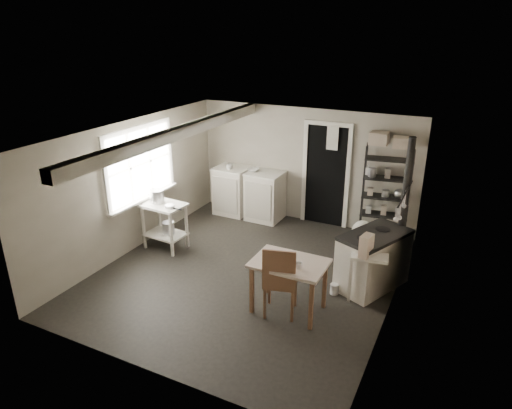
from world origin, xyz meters
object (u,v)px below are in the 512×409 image
at_px(stockpot, 157,197).
at_px(flour_sack, 362,233).
at_px(base_cabinets, 249,195).
at_px(work_table, 289,286).
at_px(stove, 373,260).
at_px(chair, 281,282).
at_px(shelf_rack, 386,191).
at_px(prep_table, 165,227).

height_order(stockpot, flour_sack, stockpot).
bearing_deg(base_cabinets, flour_sack, -6.90).
bearing_deg(work_table, base_cabinets, 126.21).
height_order(stove, chair, chair).
relative_size(base_cabinets, shelf_rack, 0.85).
distance_m(stove, flour_sack, 1.43).
relative_size(stove, work_table, 1.12).
distance_m(base_cabinets, chair, 3.54).
relative_size(base_cabinets, flour_sack, 3.20).
distance_m(prep_table, stockpot, 0.56).
xyz_separation_m(prep_table, flour_sack, (3.15, 1.66, -0.16)).
xyz_separation_m(prep_table, stove, (3.63, 0.33, 0.04)).
bearing_deg(base_cabinets, shelf_rack, 3.36).
distance_m(stove, work_table, 1.47).
xyz_separation_m(shelf_rack, chair, (-0.76, -3.05, -0.46)).
bearing_deg(chair, shelf_rack, 61.15).
xyz_separation_m(shelf_rack, stove, (0.22, -1.79, -0.51)).
relative_size(stockpot, flour_sack, 0.57).
distance_m(stockpot, stove, 3.82).
bearing_deg(shelf_rack, stove, -92.87).
distance_m(base_cabinets, shelf_rack, 2.80).
bearing_deg(chair, stockpot, 146.23).
distance_m(prep_table, base_cabinets, 2.10).
distance_m(prep_table, flour_sack, 3.56).
xyz_separation_m(prep_table, base_cabinets, (0.66, 2.00, 0.06)).
distance_m(stockpot, shelf_rack, 4.13).
bearing_deg(flour_sack, work_table, -99.62).
relative_size(stockpot, chair, 0.26).
height_order(shelf_rack, chair, shelf_rack).
height_order(stove, work_table, stove).
bearing_deg(stockpot, stove, 4.65).
relative_size(shelf_rack, flour_sack, 3.74).
xyz_separation_m(stockpot, shelf_rack, (3.55, 2.10, 0.01)).
bearing_deg(flour_sack, shelf_rack, 60.63).
bearing_deg(prep_table, chair, -19.36).
bearing_deg(work_table, chair, -126.88).
distance_m(base_cabinets, stove, 3.41).
bearing_deg(chair, work_table, 38.21).
xyz_separation_m(stockpot, chair, (2.80, -0.96, -0.45)).
relative_size(prep_table, stockpot, 3.09).
height_order(prep_table, work_table, prep_table).
xyz_separation_m(base_cabinets, chair, (1.99, -2.93, 0.03)).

